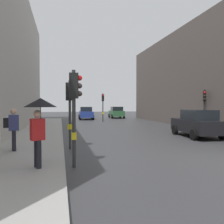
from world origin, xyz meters
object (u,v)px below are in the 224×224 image
traffic_light_near_left (75,100)px  traffic_light_far_median (103,102)px  traffic_light_near_right (70,102)px  pedestrian_with_grey_backpack (13,127)px  car_dark_suv (197,123)px  traffic_light_mid_street (204,102)px  pedestrian_with_umbrella (40,113)px  car_green_estate (116,112)px  car_blue_van (86,113)px

traffic_light_near_left → traffic_light_far_median: (4.61, 20.24, 0.15)m
traffic_light_near_right → pedestrian_with_grey_backpack: 2.75m
traffic_light_far_median → car_dark_suv: traffic_light_far_median is taller
traffic_light_mid_street → pedestrian_with_umbrella: traffic_light_mid_street is taller
car_green_estate → pedestrian_with_grey_backpack: size_ratio=2.42×
car_green_estate → pedestrian_with_umbrella: 29.35m
traffic_light_far_median → traffic_light_near_right: traffic_light_far_median is taller
pedestrian_with_umbrella → car_dark_suv: bearing=33.2°
car_dark_suv → traffic_light_mid_street: bearing=50.0°
car_blue_van → pedestrian_with_grey_backpack: (-5.51, -22.79, 0.29)m
traffic_light_near_left → car_blue_van: bearing=83.1°
traffic_light_far_median → car_blue_van: traffic_light_far_median is taller
traffic_light_near_right → pedestrian_with_umbrella: bearing=-106.3°
traffic_light_far_median → pedestrian_with_umbrella: 21.40m
traffic_light_near_left → traffic_light_mid_street: (10.70, 8.70, 0.04)m
car_dark_suv → pedestrian_with_grey_backpack: bearing=-163.6°
traffic_light_far_median → pedestrian_with_grey_backpack: 19.06m
car_green_estate → car_blue_van: bearing=-156.6°
traffic_light_far_median → pedestrian_with_umbrella: (-5.69, -20.63, -0.54)m
car_blue_van → pedestrian_with_grey_backpack: bearing=-103.6°
car_dark_suv → car_green_estate: bearing=90.3°
traffic_light_near_left → traffic_light_near_right: traffic_light_near_left is taller
car_blue_van → pedestrian_with_umbrella: pedestrian_with_umbrella is taller
car_dark_suv → pedestrian_with_grey_backpack: size_ratio=2.44×
car_dark_suv → pedestrian_with_umbrella: bearing=-146.8°
traffic_light_mid_street → pedestrian_with_umbrella: (-11.79, -9.09, -0.44)m
car_blue_van → traffic_light_mid_street: bearing=-65.4°
traffic_light_far_median → car_green_estate: size_ratio=0.81×
traffic_light_far_median → pedestrian_with_umbrella: traffic_light_far_median is taller
car_blue_van → car_dark_suv: bearing=-75.5°
traffic_light_near_left → traffic_light_near_right: size_ratio=1.00×
car_dark_suv → pedestrian_with_grey_backpack: pedestrian_with_grey_backpack is taller
pedestrian_with_grey_backpack → pedestrian_with_umbrella: bearing=-65.6°
traffic_light_near_left → pedestrian_with_grey_backpack: size_ratio=1.83×
traffic_light_near_left → car_green_estate: bearing=73.7°
traffic_light_near_left → pedestrian_with_grey_backpack: bearing=133.4°
car_blue_van → pedestrian_with_umbrella: (-4.17, -25.73, 0.96)m
traffic_light_near_right → car_green_estate: traffic_light_near_right is taller
traffic_light_near_left → pedestrian_with_umbrella: traffic_light_near_left is taller
traffic_light_far_median → pedestrian_with_umbrella: bearing=-105.4°
traffic_light_near_right → car_dark_suv: bearing=16.1°
car_green_estate → pedestrian_with_grey_backpack: bearing=-112.8°
car_dark_suv → pedestrian_with_umbrella: pedestrian_with_umbrella is taller
traffic_light_near_right → car_blue_van: traffic_light_near_right is taller
traffic_light_mid_street → car_green_estate: traffic_light_mid_street is taller
car_green_estate → car_blue_van: same height
traffic_light_mid_street → traffic_light_near_right: 11.98m
car_dark_suv → car_blue_van: same height
car_green_estate → pedestrian_with_grey_backpack: (-10.47, -24.93, 0.29)m
car_dark_suv → pedestrian_with_umbrella: (-9.25, -6.06, 0.96)m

